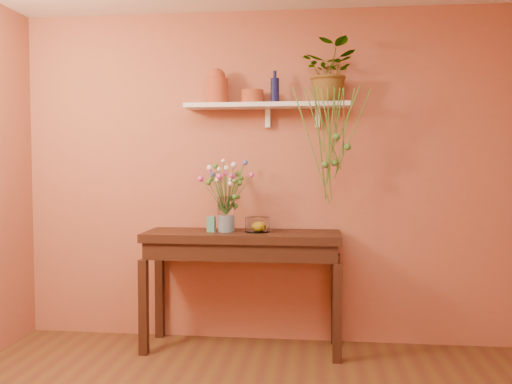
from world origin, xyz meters
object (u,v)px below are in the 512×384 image
Objects in this scene: terracotta_jug at (217,87)px; glass_bowl at (258,225)px; blue_bottle at (275,90)px; bouquet at (226,181)px; spider_plant at (331,72)px; sideboard at (242,249)px; glass_vase at (226,217)px.

terracotta_jug reaches higher than glass_bowl.
terracotta_jug is at bearing -179.47° from blue_bottle.
terracotta_jug reaches higher than bouquet.
spider_plant is (0.90, -0.01, 0.10)m from terracotta_jug.
bouquet reaches higher than sideboard.
glass_bowl is at bearing 5.63° from sideboard.
spider_plant is (0.44, -0.01, 0.13)m from blue_bottle.
blue_bottle is 1.07m from glass_bowl.
glass_bowl reaches higher than sideboard.
spider_plant is 2.44× the size of glass_bowl.
terracotta_jug is 1.04m from glass_vase.
sideboard is at bearing -3.77° from bouquet.
glass_vase is at bearing -54.69° from terracotta_jug.
blue_bottle is at bearing 178.32° from spider_plant.
sideboard is at bearing -152.74° from blue_bottle.
glass_vase is (-0.81, -0.12, -1.13)m from spider_plant.
sideboard is 1.54m from spider_plant.
terracotta_jug is at bearing 150.88° from sideboard.
sideboard is 8.00× the size of glass_bowl.
glass_vase is at bearing -177.39° from sideboard.
sideboard is 1.30m from terracotta_jug.
glass_vase is 0.25m from glass_bowl.
glass_vase is at bearing -175.93° from glass_bowl.
bouquet is at bearing 176.23° from sideboard.
blue_bottle is 0.46m from spider_plant.
terracotta_jug is 1.15m from glass_bowl.
spider_plant is 1.39m from glass_vase.
terracotta_jug is at bearing 125.31° from glass_vase.
terracotta_jug is 0.90m from spider_plant.
sideboard is at bearing -29.12° from terracotta_jug.
sideboard is 0.22m from glass_bowl.
spider_plant is at bearing 9.41° from sideboard.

